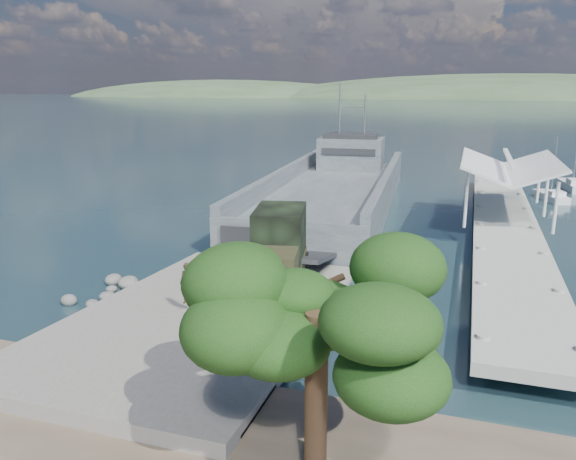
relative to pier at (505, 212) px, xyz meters
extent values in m
plane|color=#19333E|center=(-13.00, -18.77, -1.60)|extent=(1400.00, 1400.00, 0.00)
cube|color=slate|center=(-13.00, -19.77, -1.35)|extent=(10.00, 18.00, 0.50)
cube|color=#A1A399|center=(0.00, -0.77, -0.60)|extent=(4.00, 44.00, 0.50)
cube|color=#444A50|center=(-13.36, 5.22, -1.12)|extent=(11.73, 32.31, 2.64)
cube|color=#444A50|center=(-17.79, 4.91, 0.83)|extent=(2.87, 31.69, 1.37)
cube|color=#444A50|center=(-8.93, 5.53, 0.83)|extent=(2.87, 31.69, 1.37)
cube|color=#444A50|center=(-12.25, -10.49, -0.54)|extent=(9.52, 1.09, 2.75)
cube|color=#444A50|center=(-14.11, 15.77, 1.78)|extent=(6.63, 4.67, 3.17)
cube|color=#25272A|center=(-14.11, 15.77, 3.58)|extent=(5.51, 3.75, 0.42)
cylinder|color=gray|center=(-15.37, 15.68, 6.01)|extent=(0.17, 0.17, 5.29)
cylinder|color=gray|center=(-12.84, 15.86, 5.48)|extent=(0.17, 0.17, 4.23)
cylinder|color=black|center=(-11.33, -19.64, -0.47)|extent=(0.69, 1.32, 1.26)
cylinder|color=black|center=(-9.16, -19.18, -0.47)|extent=(0.69, 1.32, 1.26)
cylinder|color=black|center=(-12.02, -16.43, -0.47)|extent=(0.69, 1.32, 1.26)
cylinder|color=black|center=(-9.84, -15.96, -0.47)|extent=(0.69, 1.32, 1.26)
cylinder|color=black|center=(-12.42, -14.53, -0.47)|extent=(0.69, 1.32, 1.26)
cylinder|color=black|center=(-10.25, -14.07, -0.47)|extent=(0.69, 1.32, 1.26)
cube|color=black|center=(-10.81, -16.76, -0.33)|extent=(3.62, 7.64, 0.24)
cube|color=#22301B|center=(-10.27, -19.32, 0.69)|extent=(2.77, 2.40, 1.94)
cube|color=#22301B|center=(-10.02, -20.45, 0.21)|extent=(2.36, 1.32, 0.97)
cube|color=#22301B|center=(-11.09, -15.44, 0.01)|extent=(3.29, 4.86, 0.34)
cube|color=black|center=(-11.13, -15.25, 1.42)|extent=(3.04, 4.08, 2.42)
cube|color=#25272A|center=(-9.92, -20.93, -0.37)|extent=(2.42, 0.74, 0.29)
imported|color=#22301B|center=(-13.59, -20.22, -0.20)|extent=(0.71, 0.51, 1.81)
cube|color=white|center=(4.61, 14.44, -1.38)|extent=(2.79, 5.03, 0.79)
cube|color=white|center=(4.87, 13.60, -0.85)|extent=(1.60, 1.71, 0.53)
cylinder|color=gray|center=(4.61, 14.44, 1.47)|extent=(0.09, 0.09, 5.27)
cube|color=white|center=(7.34, 21.03, -1.33)|extent=(2.49, 6.02, 0.96)
cylinder|color=#341C14|center=(-5.46, -29.22, 0.89)|extent=(0.53, 0.53, 5.16)
ellipsoid|color=black|center=(-5.46, -29.22, 3.38)|extent=(4.98, 4.63, 2.14)
ellipsoid|color=black|center=(-8.49, -26.55, 3.38)|extent=(2.49, 2.49, 1.42)
camera|label=1|loc=(-2.50, -40.36, 8.29)|focal=35.00mm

